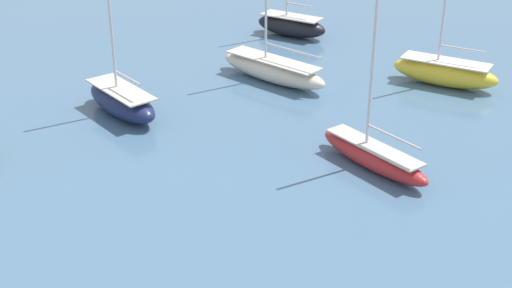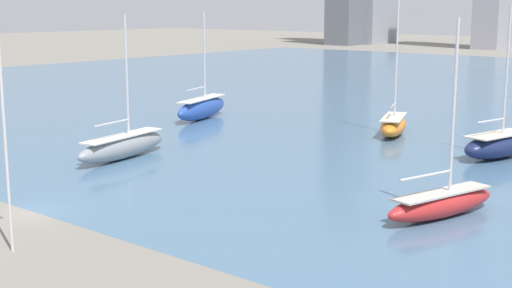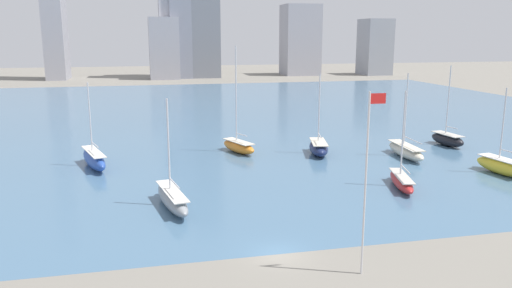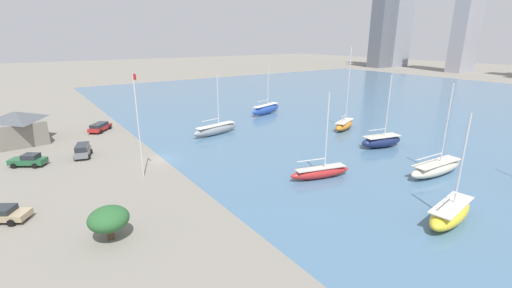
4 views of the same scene
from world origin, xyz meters
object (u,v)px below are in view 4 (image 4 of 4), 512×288
flag_pole (138,123)px  parked_wagon_red (100,127)px  sailboat_gray (216,129)px  sailboat_yellow (450,213)px  sailboat_red (320,172)px  sailboat_cream (436,168)px  sailboat_blue (266,109)px  boat_shed (18,127)px  parked_sedan_tan (0,214)px  parked_suv_gray (83,150)px  sailboat_navy (381,141)px  parked_pickup_green (29,160)px  sailboat_orange (344,124)px

flag_pole → parked_wagon_red: 27.51m
sailboat_gray → sailboat_yellow: 40.44m
sailboat_yellow → parked_wagon_red: size_ratio=1.98×
flag_pole → sailboat_red: size_ratio=1.21×
sailboat_cream → sailboat_gray: bearing=-153.4°
flag_pole → sailboat_blue: (-21.37, 34.86, -5.90)m
boat_shed → parked_wagon_red: bearing=80.6°
flag_pole → parked_wagon_red: size_ratio=2.46×
sailboat_red → parked_sedan_tan: size_ratio=2.04×
sailboat_blue → parked_suv_gray: size_ratio=2.37×
boat_shed → sailboat_navy: size_ratio=0.95×
sailboat_cream → parked_pickup_green: size_ratio=2.41×
parked_pickup_green → sailboat_yellow: bearing=73.1°
sailboat_cream → sailboat_red: sailboat_cream is taller
sailboat_blue → parked_wagon_red: (-5.44, -34.79, -0.28)m
sailboat_navy → parked_wagon_red: bearing=-122.6°
sailboat_navy → parked_wagon_red: 50.57m
flag_pole → sailboat_navy: size_ratio=1.14×
parked_wagon_red → flag_pole: bearing=-50.5°
sailboat_red → parked_sedan_tan: 34.26m
sailboat_navy → boat_shed: bearing=-114.5°
sailboat_gray → boat_shed: bearing=-127.5°
parked_suv_gray → parked_sedan_tan: (15.94, -9.66, -0.24)m
parked_suv_gray → parked_wagon_red: parked_suv_gray is taller
sailboat_navy → sailboat_red: sailboat_navy is taller
sailboat_yellow → sailboat_orange: bearing=139.6°
boat_shed → sailboat_yellow: 64.40m
sailboat_cream → sailboat_blue: size_ratio=1.07×
sailboat_orange → parked_pickup_green: (-11.16, -50.86, -0.14)m
sailboat_navy → sailboat_yellow: size_ratio=1.08×
sailboat_navy → parked_wagon_red: sailboat_navy is taller
flag_pole → parked_wagon_red: flag_pole is taller
sailboat_gray → sailboat_orange: (10.83, 22.07, 0.02)m
boat_shed → sailboat_cream: size_ratio=0.93×
sailboat_cream → parked_suv_gray: bearing=-129.2°
sailboat_cream → parked_sedan_tan: bearing=-107.3°
parked_suv_gray → sailboat_red: bearing=147.8°
boat_shed → sailboat_blue: size_ratio=0.99×
flag_pole → sailboat_navy: bearing=75.2°
flag_pole → sailboat_red: (12.97, 18.18, -6.22)m
sailboat_cream → sailboat_navy: 12.11m
sailboat_gray → sailboat_blue: sailboat_blue is taller
sailboat_gray → sailboat_red: bearing=-7.9°
sailboat_gray → parked_pickup_green: (-0.34, -28.80, -0.12)m
sailboat_blue → parked_pickup_green: bearing=-96.5°
flag_pole → sailboat_red: bearing=54.5°
parked_suv_gray → sailboat_navy: bearing=167.1°
parked_wagon_red → boat_shed: bearing=-143.4°
sailboat_orange → parked_wagon_red: size_ratio=2.87×
parked_pickup_green → parked_wagon_red: bearing=174.5°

